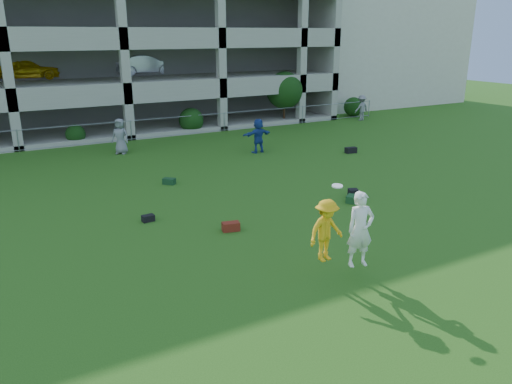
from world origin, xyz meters
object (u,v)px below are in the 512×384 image
stucco_building (348,44)px  bystander_d (258,136)px  parking_garage (90,33)px  crate_d (353,193)px  bystander_f (361,108)px  bystander_c (120,136)px  frisbee_contest (340,230)px

stucco_building → bystander_d: size_ratio=8.96×
bystander_d → parking_garage: bearing=-75.5°
bystander_d → parking_garage: 16.58m
bystander_d → crate_d: size_ratio=5.10×
bystander_f → crate_d: 17.92m
bystander_c → crate_d: (5.92, -11.48, -0.76)m
bystander_f → frisbee_contest: size_ratio=0.82×
bystander_c → crate_d: size_ratio=5.21×
bystander_d → frisbee_contest: 14.21m
stucco_building → bystander_c: 27.49m
stucco_building → crate_d: bearing=-128.2°
frisbee_contest → bystander_f: bearing=48.3°
bystander_d → bystander_f: size_ratio=1.00×
bystander_c → crate_d: 12.94m
crate_d → parking_garage: parking_garage is taller
bystander_c → bystander_f: bearing=45.9°
frisbee_contest → parking_garage: parking_garage is taller
bystander_d → frisbee_contest: bearing=65.1°
stucco_building → bystander_c: stucco_building is taller
parking_garage → bystander_c: bearing=-96.7°
frisbee_contest → parking_garage: size_ratio=0.07×
bystander_c → bystander_d: bearing=12.5°
parking_garage → bystander_d: bearing=-71.6°
stucco_building → bystander_f: bearing=-123.5°
parking_garage → crate_d: bearing=-78.9°
stucco_building → crate_d: size_ratio=45.71×
frisbee_contest → parking_garage: bearing=89.8°
bystander_d → bystander_f: bearing=-159.3°
bystander_d → bystander_f: bystander_f is taller
bystander_c → frisbee_contest: 16.56m
stucco_building → frisbee_contest: 36.90m
bystander_f → crate_d: size_ratio=5.11×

